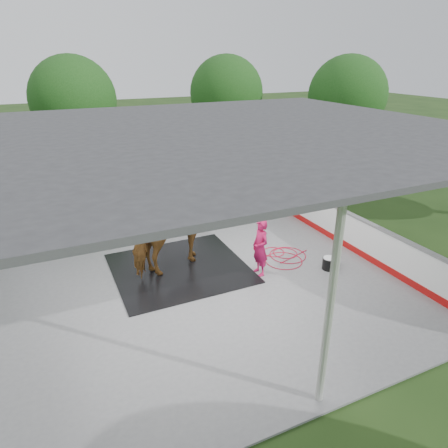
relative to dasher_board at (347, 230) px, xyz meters
name	(u,v)px	position (x,y,z in m)	size (l,w,h in m)	color
ground	(214,278)	(-4.60, 0.00, -0.59)	(100.00, 100.00, 0.00)	#1E3814
concrete_slab	(214,277)	(-4.60, 0.00, -0.57)	(12.00, 10.00, 0.05)	slate
pavilion_structure	(212,134)	(-4.60, 0.00, 3.37)	(12.60, 10.60, 4.05)	beige
dasher_board	(347,230)	(0.00, 0.00, 0.00)	(0.16, 8.00, 1.15)	#A90E0E
tree_belt	(209,134)	(-4.30, 0.90, 3.20)	(28.00, 28.00, 5.80)	#382314
rubber_mat	(180,268)	(-5.32, 0.83, -0.53)	(3.67, 3.44, 0.03)	black
horse	(178,233)	(-5.32, 0.83, 0.59)	(1.19, 2.61, 2.20)	brown
handler	(260,248)	(-3.38, -0.38, 0.26)	(0.59, 0.39, 1.61)	#CD1554
wash_bucket	(329,263)	(-1.44, -0.99, -0.36)	(0.39, 0.39, 0.36)	black
soap_bottle_a	(338,259)	(-1.05, -0.90, -0.37)	(0.13, 0.13, 0.34)	silver
soap_bottle_b	(335,257)	(-0.94, -0.63, -0.45)	(0.08, 0.09, 0.19)	#338CD8
hose_coil	(284,256)	(-2.19, 0.18, -0.53)	(1.59, 1.51, 0.02)	red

